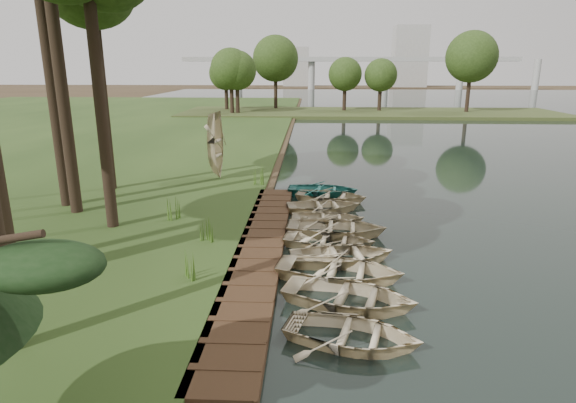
{
  "coord_description": "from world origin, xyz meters",
  "views": [
    {
      "loc": [
        0.13,
        -15.63,
        6.38
      ],
      "look_at": [
        -0.71,
        1.9,
        1.41
      ],
      "focal_mm": 30.0,
      "sensor_mm": 36.0,
      "label": 1
    }
  ],
  "objects_px": {
    "rowboat_0": "(352,331)",
    "rowboat_1": "(349,293)",
    "rowboat_2": "(340,268)",
    "stored_rowboat": "(218,172)",
    "boardwalk": "(260,250)"
  },
  "relations": [
    {
      "from": "rowboat_0",
      "to": "rowboat_1",
      "type": "xyz_separation_m",
      "value": [
        0.07,
        1.87,
        0.04
      ]
    },
    {
      "from": "rowboat_2",
      "to": "stored_rowboat",
      "type": "relative_size",
      "value": 1.05
    },
    {
      "from": "boardwalk",
      "to": "rowboat_0",
      "type": "bearing_deg",
      "value": -63.63
    },
    {
      "from": "boardwalk",
      "to": "rowboat_1",
      "type": "bearing_deg",
      "value": -52.65
    },
    {
      "from": "rowboat_1",
      "to": "stored_rowboat",
      "type": "xyz_separation_m",
      "value": [
        -6.24,
        14.09,
        0.25
      ]
    },
    {
      "from": "rowboat_1",
      "to": "rowboat_0",
      "type": "bearing_deg",
      "value": -165.42
    },
    {
      "from": "rowboat_0",
      "to": "rowboat_1",
      "type": "height_order",
      "value": "rowboat_1"
    },
    {
      "from": "boardwalk",
      "to": "rowboat_2",
      "type": "xyz_separation_m",
      "value": [
        2.66,
        -2.06,
        0.3
      ]
    },
    {
      "from": "stored_rowboat",
      "to": "rowboat_1",
      "type": "bearing_deg",
      "value": -150.4
    },
    {
      "from": "rowboat_2",
      "to": "rowboat_1",
      "type": "bearing_deg",
      "value": -163.22
    },
    {
      "from": "rowboat_1",
      "to": "stored_rowboat",
      "type": "height_order",
      "value": "stored_rowboat"
    },
    {
      "from": "rowboat_0",
      "to": "rowboat_2",
      "type": "xyz_separation_m",
      "value": [
        -0.1,
        3.51,
        0.06
      ]
    },
    {
      "from": "boardwalk",
      "to": "rowboat_2",
      "type": "height_order",
      "value": "rowboat_2"
    },
    {
      "from": "rowboat_0",
      "to": "stored_rowboat",
      "type": "xyz_separation_m",
      "value": [
        -6.17,
        15.95,
        0.3
      ]
    },
    {
      "from": "boardwalk",
      "to": "stored_rowboat",
      "type": "height_order",
      "value": "stored_rowboat"
    }
  ]
}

